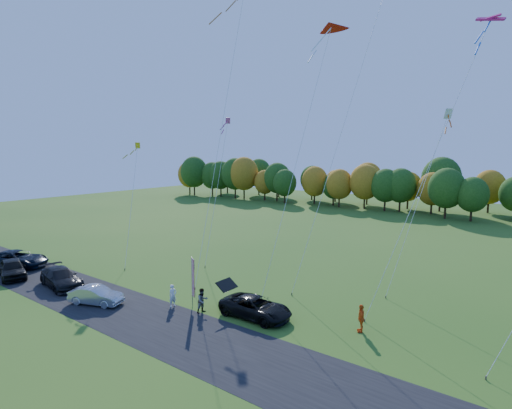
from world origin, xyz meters
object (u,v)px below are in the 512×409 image
Objects in this scene: black_suv at (256,307)px; feather_flag at (193,277)px; person_east at (361,318)px; silver_sedan at (96,295)px.

feather_flag is at bearing 105.18° from black_suv.
feather_flag reaches higher than person_east.
person_east reaches higher than black_suv.
person_east is at bearing -72.61° from black_suv.
person_east reaches higher than silver_sedan.
person_east is (6.71, 2.21, 0.18)m from black_suv.
silver_sedan is 7.62m from feather_flag.
black_suv is 7.06m from person_east.
silver_sedan is 2.26× the size of person_east.
black_suv is 12.22m from silver_sedan.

